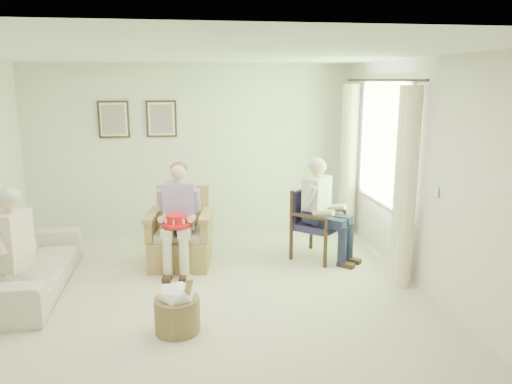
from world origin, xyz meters
TOP-DOWN VIEW (x-y plane):
  - floor at (0.00, 0.00)m, footprint 5.50×5.50m
  - back_wall at (0.00, 2.75)m, footprint 5.00×0.04m
  - front_wall at (0.00, -2.75)m, footprint 5.00×0.04m
  - right_wall at (2.50, 0.00)m, footprint 0.04×5.50m
  - ceiling at (0.00, 0.00)m, footprint 5.00×5.50m
  - window at (2.46, 1.20)m, footprint 0.13×2.50m
  - curtain_left at (2.33, 0.22)m, footprint 0.34×0.34m
  - curtain_right at (2.33, 2.18)m, footprint 0.34×0.34m
  - framed_print_left at (-1.15, 2.71)m, footprint 0.45×0.05m
  - framed_print_right at (-0.45, 2.71)m, footprint 0.45×0.05m
  - wicker_armchair at (-0.22, 1.24)m, footprint 0.78×0.77m
  - wood_armchair at (1.61, 1.30)m, footprint 0.60×0.56m
  - sofa at (-1.95, 0.68)m, footprint 2.11×0.83m
  - person_wicker at (-0.22, 1.11)m, footprint 0.40×0.63m
  - person_dark at (1.61, 1.14)m, footprint 0.40×0.63m
  - person_sofa at (-1.95, 0.15)m, footprint 0.42×0.62m
  - red_hat at (-0.26, 0.90)m, footprint 0.36×0.36m
  - hatbox at (-0.26, -0.56)m, footprint 0.49×0.49m

SIDE VIEW (x-z plane):
  - floor at x=0.00m, z-range 0.00..0.00m
  - hatbox at x=-0.26m, z-range -0.07..0.57m
  - sofa at x=-1.95m, z-range 0.00..0.62m
  - wicker_armchair at x=-0.22m, z-range -0.18..0.81m
  - wood_armchair at x=1.61m, z-range 0.04..0.96m
  - red_hat at x=-0.26m, z-range 0.61..0.75m
  - person_sofa at x=-1.95m, z-range 0.09..1.36m
  - person_wicker at x=-0.22m, z-range 0.11..1.43m
  - person_dark at x=1.61m, z-range 0.11..1.45m
  - curtain_left at x=2.33m, z-range 0.00..2.30m
  - curtain_right at x=2.33m, z-range 0.00..2.30m
  - back_wall at x=0.00m, z-range 0.00..2.60m
  - front_wall at x=0.00m, z-range 0.00..2.60m
  - right_wall at x=2.50m, z-range 0.00..2.60m
  - window at x=2.46m, z-range 0.77..2.40m
  - framed_print_left at x=-1.15m, z-range 1.51..2.06m
  - framed_print_right at x=-0.45m, z-range 1.51..2.06m
  - ceiling at x=0.00m, z-range 2.59..2.61m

